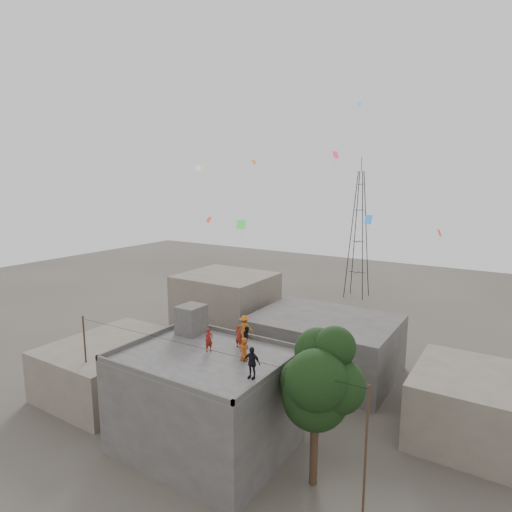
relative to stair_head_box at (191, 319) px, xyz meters
The scene contains 18 objects.
ground 8.21m from the stair_head_box, 39.09° to the right, with size 140.00×140.00×0.00m, color #403B35.
main_building 5.78m from the stair_head_box, 39.09° to the right, with size 10.00×8.00×6.10m.
parapet 4.21m from the stair_head_box, 39.09° to the right, with size 10.00×8.00×0.30m.
stair_head_box is the anchor object (origin of this frame).
neighbor_west 9.34m from the stair_head_box, behind, with size 8.00×10.00×4.00m, color #665F51.
neighbor_north 13.35m from the stair_head_box, 65.48° to the left, with size 12.00×9.00×5.00m, color #484643.
neighbor_northwest 15.45m from the stair_head_box, 116.91° to the left, with size 9.00×8.00×7.00m, color #665F51.
neighbor_east 19.35m from the stair_head_box, 23.28° to the left, with size 7.00×8.00×4.40m, color #665F51.
tree 10.80m from the stair_head_box, 10.74° to the right, with size 4.90×4.60×9.10m.
utility_line 6.26m from the stair_head_box, 46.14° to the right, with size 20.12×0.62×7.40m.
transmission_tower 37.46m from the stair_head_box, 91.23° to the left, with size 2.97×2.97×20.01m.
person_red_adult 4.31m from the stair_head_box, ahead, with size 0.56×0.36×1.52m, color maroon.
person_orange_child 6.03m from the stair_head_box, 18.65° to the right, with size 0.69×0.45×1.41m, color #A24412.
person_dark_child 4.72m from the stair_head_box, ahead, with size 0.68×0.53×1.39m, color black.
person_dark_adult 8.15m from the stair_head_box, 26.22° to the right, with size 1.03×0.43×1.76m, color black.
person_orange_adult 4.02m from the stair_head_box, 11.50° to the left, with size 1.12×0.64×1.73m, color #BE6115.
person_red_child 3.62m from the stair_head_box, 31.91° to the right, with size 0.54×0.35×1.48m, color maroon.
kites 11.73m from the stair_head_box, 44.96° to the left, with size 18.78×16.90×10.03m.
Camera 1 is at (15.81, -19.20, 16.59)m, focal length 30.00 mm.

